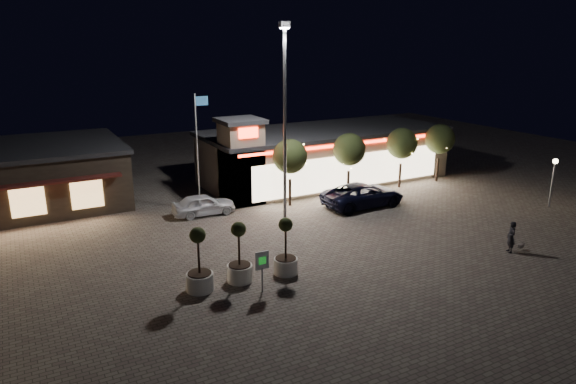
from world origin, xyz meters
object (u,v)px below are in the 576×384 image
white_sedan (204,204)px  pedestrian (511,237)px  planter_left (239,263)px  valet_sign (262,264)px  pickup_truck (363,195)px  planter_mid (199,271)px

white_sedan → pedestrian: pedestrian is taller
planter_left → valet_sign: size_ratio=1.50×
pedestrian → valet_sign: bearing=-70.8°
white_sedan → valet_sign: (-1.34, -11.93, 0.70)m
planter_left → valet_sign: bearing=-73.1°
pickup_truck → planter_left: planter_left is taller
white_sedan → pedestrian: size_ratio=2.38×
valet_sign → pickup_truck: bearing=35.1°
pickup_truck → pedestrian: size_ratio=3.42×
pickup_truck → pedestrian: 10.84m
planter_mid → white_sedan: bearing=69.7°
white_sedan → planter_left: (-1.81, -10.37, 0.22)m
pickup_truck → valet_sign: 14.54m
planter_mid → pickup_truck: bearing=25.3°
planter_mid → valet_sign: planter_mid is taller
pickup_truck → white_sedan: (-10.56, 3.58, -0.12)m
pedestrian → planter_left: (-14.60, 3.82, 0.05)m
pickup_truck → planter_left: size_ratio=1.99×
white_sedan → planter_left: 10.53m
pedestrian → planter_mid: 17.06m
white_sedan → pedestrian: 19.10m
pickup_truck → white_sedan: bearing=70.8°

